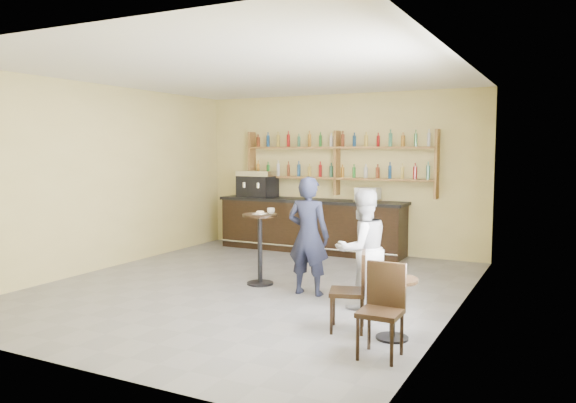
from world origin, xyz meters
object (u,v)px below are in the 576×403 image
at_px(chair_west, 347,291).
at_px(patron_second, 362,249).
at_px(pedestal_table, 260,249).
at_px(pastry_case, 368,195).
at_px(man_main, 308,236).
at_px(chair_south, 380,312).
at_px(cafe_table, 393,309).
at_px(bar_counter, 311,225).
at_px(espresso_machine, 257,184).

height_order(chair_west, patron_second, patron_second).
relative_size(pedestal_table, patron_second, 0.70).
bearing_deg(pastry_case, man_main, -85.92).
distance_m(chair_west, chair_south, 0.88).
xyz_separation_m(man_main, patron_second, (0.92, -0.31, -0.07)).
distance_m(man_main, chair_west, 1.72).
relative_size(man_main, chair_west, 1.84).
height_order(cafe_table, chair_west, chair_west).
distance_m(pastry_case, chair_south, 5.44).
relative_size(pastry_case, man_main, 0.26).
bearing_deg(patron_second, pedestal_table, -67.06).
bearing_deg(man_main, bar_counter, -67.81).
xyz_separation_m(chair_west, patron_second, (-0.17, 0.96, 0.32)).
relative_size(pastry_case, cafe_table, 0.66).
height_order(pastry_case, patron_second, patron_second).
relative_size(chair_south, patron_second, 0.60).
height_order(man_main, chair_south, man_main).
bearing_deg(bar_counter, chair_south, -58.51).
bearing_deg(bar_counter, espresso_machine, 180.00).
bearing_deg(pedestal_table, bar_counter, 99.48).
xyz_separation_m(bar_counter, pastry_case, (1.22, 0.00, 0.67)).
distance_m(man_main, chair_south, 2.59).
height_order(pedestal_table, chair_south, pedestal_table).
bearing_deg(espresso_machine, man_main, -43.87).
bearing_deg(pastry_case, chair_west, -73.17).
height_order(man_main, cafe_table, man_main).
bearing_deg(chair_south, pastry_case, 110.40).
xyz_separation_m(espresso_machine, cafe_table, (4.30, -4.45, -1.01)).
height_order(espresso_machine, chair_south, espresso_machine).
height_order(chair_west, chair_south, chair_south).
bearing_deg(chair_west, cafe_table, 66.93).
xyz_separation_m(man_main, cafe_table, (1.64, -1.32, -0.51)).
xyz_separation_m(pastry_case, chair_west, (1.28, -4.40, -0.74)).
bearing_deg(chair_west, pedestal_table, -144.07).
xyz_separation_m(pedestal_table, patron_second, (1.84, -0.51, 0.24)).
relative_size(man_main, cafe_table, 2.49).
height_order(pastry_case, cafe_table, pastry_case).
relative_size(cafe_table, chair_south, 0.73).
relative_size(espresso_machine, chair_south, 0.83).
bearing_deg(patron_second, bar_counter, -107.51).
height_order(pastry_case, chair_south, pastry_case).
distance_m(espresso_machine, chair_west, 5.85).
relative_size(bar_counter, man_main, 2.32).
distance_m(bar_counter, chair_west, 5.06).
distance_m(espresso_machine, chair_south, 6.73).
bearing_deg(pedestal_table, espresso_machine, 120.77).
xyz_separation_m(espresso_machine, chair_west, (3.75, -4.40, -0.89)).
distance_m(cafe_table, chair_west, 0.57).
distance_m(pastry_case, cafe_table, 4.89).
xyz_separation_m(pedestal_table, chair_south, (2.61, -2.12, -0.08)).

